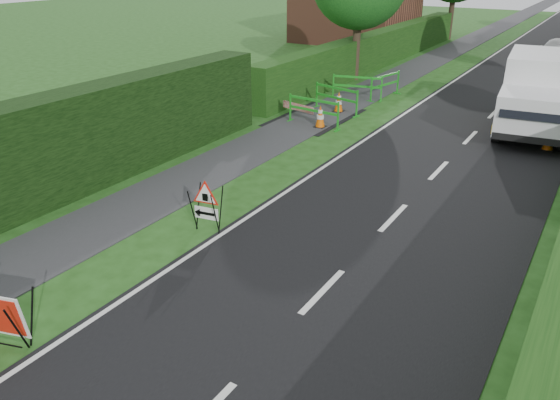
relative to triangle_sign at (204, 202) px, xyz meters
The scene contains 16 objects.
ground 2.02m from the triangle_sign, 67.21° to the right, with size 120.00×120.00×0.00m, color #1E4513.
road_surface 33.42m from the triangle_sign, 84.45° to the left, with size 6.00×90.00×0.02m, color black.
footpath 33.34m from the triangle_sign, 93.90° to the left, with size 2.00×90.00×0.02m, color #2D2D30.
hedge_west_near 4.66m from the triangle_sign, 157.78° to the right, with size 1.10×18.00×2.50m, color black.
hedge_west_far 20.71m from the triangle_sign, 101.90° to the left, with size 1.00×24.00×1.80m, color #14380F.
triangle_sign is the anchor object (origin of this frame).
works_van 12.69m from the triangle_sign, 67.94° to the left, with size 2.71×5.63×2.48m.
traffic_cone_0 11.25m from the triangle_sign, 60.37° to the left, with size 0.38×0.38×0.79m.
traffic_cone_3 8.41m from the triangle_sign, 100.59° to the left, with size 0.38×0.38×0.79m.
traffic_cone_4 10.62m from the triangle_sign, 100.30° to the left, with size 0.38×0.38×0.79m.
ped_barrier_0 8.50m from the triangle_sign, 102.49° to the left, with size 2.08×0.55×1.00m.
ped_barrier_1 10.57m from the triangle_sign, 100.79° to the left, with size 2.08×0.87×1.00m.
ped_barrier_2 12.80m from the triangle_sign, 99.54° to the left, with size 2.08×0.84×1.00m.
ped_barrier_3 13.56m from the triangle_sign, 95.31° to the left, with size 0.76×2.09×1.00m.
redwhite_plank 9.17m from the triangle_sign, 107.19° to the left, with size 1.50×0.04×0.25m, color red.
hatchback_car 26.31m from the triangle_sign, 81.57° to the left, with size 1.60×3.98×1.35m, color silver.
Camera 1 is at (6.14, -6.39, 5.51)m, focal length 35.00 mm.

